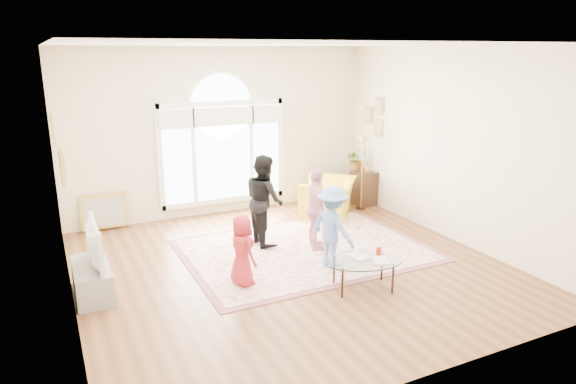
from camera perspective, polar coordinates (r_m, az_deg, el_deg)
name	(u,v)px	position (r m, az deg, el deg)	size (l,w,h in m)	color
ground	(290,266)	(7.77, 0.23, -8.24)	(6.00, 6.00, 0.00)	#55351A
room_shell	(225,135)	(9.86, -7.01, 6.31)	(6.00, 6.00, 6.00)	beige
area_rug	(305,250)	(8.34, 1.87, -6.46)	(3.60, 2.60, 0.02)	beige
rug_border	(305,250)	(8.34, 1.87, -6.48)	(3.80, 2.80, 0.01)	#884E52
tv_console	(92,280)	(7.30, -20.93, -9.14)	(0.45, 1.00, 0.42)	gray
television	(89,245)	(7.12, -21.25, -5.46)	(0.17, 1.01, 0.58)	black
coffee_table	(363,261)	(7.00, 8.38, -7.60)	(1.23, 0.96, 0.54)	silver
armchair	(328,197)	(10.00, 4.50, -0.61)	(1.10, 0.96, 0.71)	yellow
side_cabinet	(363,188)	(10.79, 8.36, 0.45)	(0.40, 0.50, 0.70)	black
floor_lamp	(363,147)	(10.25, 8.34, 4.99)	(0.25, 0.25, 1.51)	black
plant_pedestal	(355,186)	(10.89, 7.48, 0.62)	(0.20, 0.20, 0.70)	white
potted_plant	(356,159)	(10.76, 7.59, 3.61)	(0.42, 0.36, 0.46)	#33722D
leaning_picture	(106,230)	(9.83, -19.57, -3.96)	(0.80, 0.05, 0.62)	tan
child_red	(242,250)	(7.01, -5.11, -6.45)	(0.48, 0.31, 0.99)	#A9242B
child_black	(264,200)	(8.39, -2.66, -0.86)	(0.72, 0.56, 1.49)	black
child_pink	(316,209)	(8.17, 3.12, -1.90)	(0.78, 0.32, 1.33)	pink
child_blue	(333,227)	(7.52, 5.00, -3.88)	(0.80, 0.46, 1.23)	#6088CE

